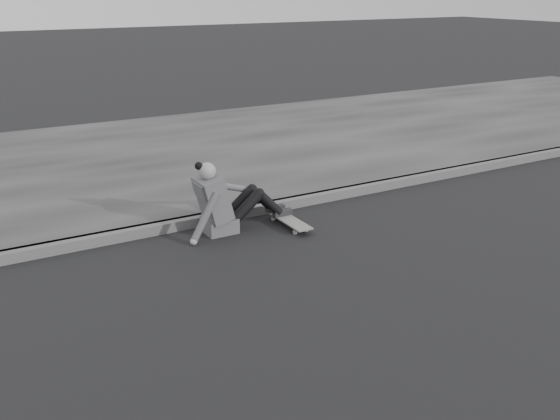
{
  "coord_description": "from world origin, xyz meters",
  "views": [
    {
      "loc": [
        -4.8,
        -4.0,
        2.73
      ],
      "look_at": [
        -1.72,
        1.35,
        0.5
      ],
      "focal_mm": 40.0,
      "sensor_mm": 36.0,
      "label": 1
    }
  ],
  "objects": [
    {
      "name": "skateboard",
      "position": [
        -1.22,
        2.0,
        0.07
      ],
      "size": [
        0.2,
        0.78,
        0.09
      ],
      "color": "gray",
      "rests_on": "ground"
    },
    {
      "name": "curb",
      "position": [
        0.0,
        2.58,
        0.06
      ],
      "size": [
        24.0,
        0.16,
        0.12
      ],
      "primitive_type": "cube",
      "color": "#505050",
      "rests_on": "ground"
    },
    {
      "name": "ground",
      "position": [
        0.0,
        0.0,
        0.0
      ],
      "size": [
        80.0,
        80.0,
        0.0
      ],
      "primitive_type": "plane",
      "color": "black",
      "rests_on": "ground"
    },
    {
      "name": "sidewalk",
      "position": [
        0.0,
        5.6,
        0.06
      ],
      "size": [
        24.0,
        6.0,
        0.12
      ],
      "primitive_type": "cube",
      "color": "#343434",
      "rests_on": "ground"
    },
    {
      "name": "seated_woman",
      "position": [
        -1.96,
        2.25,
        0.36
      ],
      "size": [
        1.38,
        0.46,
        0.88
      ],
      "color": "#4E4E50",
      "rests_on": "ground"
    }
  ]
}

